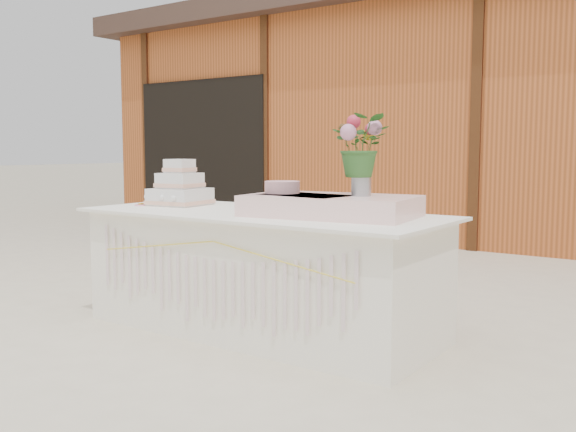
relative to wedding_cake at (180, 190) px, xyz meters
The scene contains 9 objects.
ground 1.19m from the wedding_cake, ahead, with size 80.00×80.00×0.00m, color beige.
barn 6.02m from the wedding_cake, 82.49° to the left, with size 12.60×4.60×3.30m.
cake_table 0.94m from the wedding_cake, ahead, with size 2.40×1.00×0.77m.
wedding_cake is the anchor object (origin of this frame).
pink_cake_stand 0.94m from the wedding_cake, ahead, with size 0.28×0.28×0.20m.
satin_runner 1.28m from the wedding_cake, ahead, with size 0.99×0.58×0.13m, color #F7C8C7.
flower_vase 1.46m from the wedding_cake, ahead, with size 0.12×0.12×0.16m, color #AFB0B4.
bouquet 1.50m from the wedding_cake, ahead, with size 0.33×0.29×0.37m, color #2C5C25.
loose_flowers 0.26m from the wedding_cake, 165.18° to the right, with size 0.15×0.37×0.02m, color pink, non-canonical shape.
Camera 1 is at (2.48, -3.22, 1.17)m, focal length 40.00 mm.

